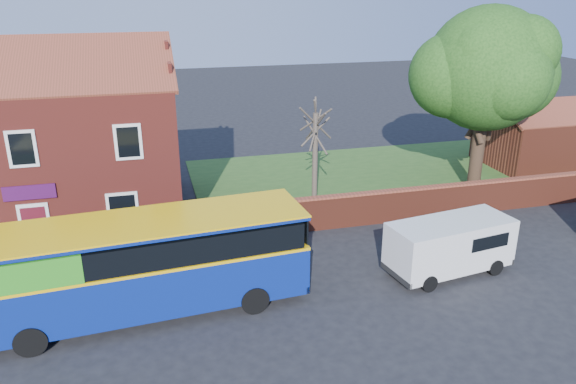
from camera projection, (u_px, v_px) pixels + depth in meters
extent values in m
plane|color=black|center=(236.00, 331.00, 18.32)|extent=(120.00, 120.00, 0.00)
cube|color=gray|center=(34.00, 273.00, 21.86)|extent=(18.00, 3.50, 0.12)
cube|color=slate|center=(26.00, 295.00, 20.27)|extent=(18.00, 0.15, 0.14)
cube|color=#426B28|center=(416.00, 174.00, 33.16)|extent=(26.00, 12.00, 0.04)
cube|color=maroon|center=(42.00, 153.00, 25.94)|extent=(12.00, 8.00, 6.50)
cube|color=brown|center=(19.00, 66.00, 22.63)|extent=(12.30, 4.08, 2.16)
cube|color=brown|center=(34.00, 54.00, 26.25)|extent=(12.30, 4.08, 2.16)
cube|color=black|center=(22.00, 149.00, 21.81)|extent=(1.10, 0.06, 1.50)
cube|color=#4C0F19|center=(36.00, 231.00, 23.03)|extent=(0.95, 0.04, 2.10)
cube|color=silver|center=(36.00, 230.00, 23.03)|extent=(1.20, 0.06, 2.30)
cube|color=#3C0D3D|center=(29.00, 192.00, 22.42)|extent=(2.00, 0.06, 0.60)
cube|color=maroon|center=(474.00, 198.00, 27.47)|extent=(22.00, 0.30, 1.50)
cube|color=brown|center=(476.00, 183.00, 27.19)|extent=(22.00, 0.38, 0.10)
cube|color=maroon|center=(551.00, 140.00, 34.76)|extent=(8.00, 5.00, 3.00)
cube|color=brown|center=(571.00, 111.00, 32.91)|extent=(8.20, 2.56, 1.24)
cube|color=brown|center=(543.00, 103.00, 35.17)|extent=(8.20, 2.56, 1.24)
cube|color=navy|center=(143.00, 279.00, 18.97)|extent=(11.24, 3.67, 1.76)
cube|color=#EAB20C|center=(141.00, 256.00, 18.66)|extent=(11.26, 3.69, 0.10)
cube|color=black|center=(139.00, 242.00, 18.48)|extent=(10.80, 3.65, 0.88)
cube|color=green|center=(18.00, 259.00, 17.34)|extent=(3.98, 3.10, 0.94)
cube|color=navy|center=(137.00, 225.00, 18.27)|extent=(11.24, 3.67, 0.14)
cube|color=#EAB20C|center=(137.00, 223.00, 18.24)|extent=(11.28, 3.71, 0.06)
cylinder|color=black|center=(31.00, 341.00, 16.99)|extent=(1.01, 0.36, 0.99)
cylinder|color=black|center=(36.00, 298.00, 19.29)|extent=(1.01, 0.36, 0.99)
cylinder|color=black|center=(255.00, 300.00, 19.19)|extent=(1.01, 0.36, 0.99)
cylinder|color=black|center=(236.00, 266.00, 21.49)|extent=(1.01, 0.36, 0.99)
cube|color=silver|center=(450.00, 244.00, 21.63)|extent=(5.11, 2.68, 1.85)
cube|color=black|center=(495.00, 228.00, 22.35)|extent=(0.33, 1.65, 0.73)
cube|color=black|center=(495.00, 252.00, 22.82)|extent=(0.40, 1.94, 0.23)
cylinder|color=black|center=(429.00, 283.00, 20.58)|extent=(0.67, 0.32, 0.64)
cylinder|color=black|center=(401.00, 262.00, 22.15)|extent=(0.67, 0.32, 0.64)
cylinder|color=black|center=(495.00, 267.00, 21.74)|extent=(0.67, 0.32, 0.64)
cylinder|color=black|center=(464.00, 248.00, 23.31)|extent=(0.67, 0.32, 0.64)
cylinder|color=black|center=(477.00, 155.00, 29.97)|extent=(0.70, 0.70, 4.03)
sphere|color=#3A7023|center=(488.00, 69.00, 28.37)|extent=(6.30, 6.30, 6.30)
sphere|color=#3A7023|center=(513.00, 77.00, 29.31)|extent=(4.55, 4.55, 4.55)
sphere|color=#3A7023|center=(452.00, 75.00, 28.57)|extent=(4.38, 4.38, 4.38)
cylinder|color=#4C4238|center=(315.00, 160.00, 27.89)|extent=(0.27, 0.27, 4.76)
cylinder|color=#4C4238|center=(316.00, 127.00, 27.29)|extent=(0.28, 2.32, 1.87)
cylinder|color=#4C4238|center=(315.00, 130.00, 27.35)|extent=(1.21, 1.71, 1.71)
cylinder|color=#4C4238|center=(316.00, 123.00, 27.23)|extent=(1.95, 0.89, 1.90)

